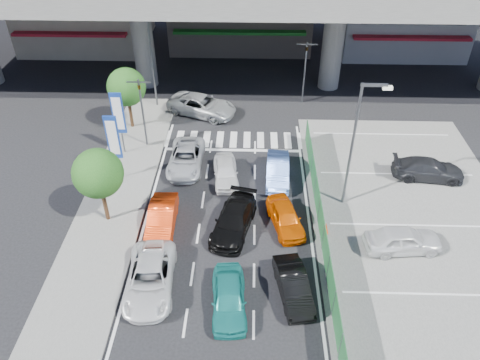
{
  "coord_description": "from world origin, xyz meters",
  "views": [
    {
      "loc": [
        1.36,
        -16.21,
        18.58
      ],
      "look_at": [
        0.71,
        5.55,
        1.95
      ],
      "focal_mm": 35.0,
      "sensor_mm": 36.0,
      "label": 1
    }
  ],
  "objects_px": {
    "parked_sedan_dgrey": "(428,169)",
    "traffic_cone": "(325,228)",
    "tree_near": "(98,174)",
    "kei_truck_front_right": "(278,170)",
    "taxi_orange_left": "(162,219)",
    "taxi_teal_mid": "(229,298)",
    "crossing_wagon_silver": "(202,105)",
    "signboard_far": "(118,115)",
    "parked_sedan_white": "(403,240)",
    "sedan_white_front_mid": "(226,172)",
    "street_lamp_right": "(357,137)",
    "sedan_black_mid": "(234,220)",
    "sedan_white_mid_left": "(150,278)",
    "traffic_light_right": "(306,57)",
    "tree_far": "(126,87)",
    "hatch_black_mid_right": "(293,286)",
    "traffic_light_left": "(140,97)",
    "taxi_orange_right": "(286,217)",
    "wagon_silver_front_left": "(186,158)",
    "signboard_near": "(113,139)",
    "street_lamp_left": "(153,50)"
  },
  "relations": [
    {
      "from": "signboard_far",
      "to": "parked_sedan_white",
      "type": "bearing_deg",
      "value": -27.42
    },
    {
      "from": "tree_far",
      "to": "sedan_black_mid",
      "type": "bearing_deg",
      "value": -53.45
    },
    {
      "from": "tree_far",
      "to": "wagon_silver_front_left",
      "type": "height_order",
      "value": "tree_far"
    },
    {
      "from": "street_lamp_right",
      "to": "taxi_teal_mid",
      "type": "distance_m",
      "value": 11.26
    },
    {
      "from": "hatch_black_mid_right",
      "to": "sedan_white_front_mid",
      "type": "bearing_deg",
      "value": 101.77
    },
    {
      "from": "tree_far",
      "to": "wagon_silver_front_left",
      "type": "bearing_deg",
      "value": -46.4
    },
    {
      "from": "street_lamp_left",
      "to": "taxi_teal_mid",
      "type": "xyz_separation_m",
      "value": [
        6.73,
        -20.02,
        -4.08
      ]
    },
    {
      "from": "sedan_black_mid",
      "to": "parked_sedan_dgrey",
      "type": "distance_m",
      "value": 13.51
    },
    {
      "from": "sedan_white_mid_left",
      "to": "sedan_white_front_mid",
      "type": "distance_m",
      "value": 9.64
    },
    {
      "from": "signboard_far",
      "to": "sedan_white_mid_left",
      "type": "bearing_deg",
      "value": -71.28
    },
    {
      "from": "traffic_light_left",
      "to": "parked_sedan_dgrey",
      "type": "relative_size",
      "value": 1.14
    },
    {
      "from": "parked_sedan_white",
      "to": "parked_sedan_dgrey",
      "type": "xyz_separation_m",
      "value": [
        3.25,
        6.61,
        -0.05
      ]
    },
    {
      "from": "taxi_teal_mid",
      "to": "traffic_cone",
      "type": "distance_m",
      "value": 7.37
    },
    {
      "from": "signboard_far",
      "to": "traffic_light_right",
      "type": "bearing_deg",
      "value": 31.43
    },
    {
      "from": "signboard_near",
      "to": "hatch_black_mid_right",
      "type": "height_order",
      "value": "signboard_near"
    },
    {
      "from": "street_lamp_right",
      "to": "parked_sedan_white",
      "type": "height_order",
      "value": "street_lamp_right"
    },
    {
      "from": "taxi_teal_mid",
      "to": "traffic_cone",
      "type": "relative_size",
      "value": 5.22
    },
    {
      "from": "wagon_silver_front_left",
      "to": "parked_sedan_dgrey",
      "type": "bearing_deg",
      "value": -3.05
    },
    {
      "from": "tree_near",
      "to": "taxi_orange_left",
      "type": "xyz_separation_m",
      "value": [
        3.32,
        -0.57,
        -2.7
      ]
    },
    {
      "from": "parked_sedan_dgrey",
      "to": "traffic_cone",
      "type": "height_order",
      "value": "parked_sedan_dgrey"
    },
    {
      "from": "sedan_black_mid",
      "to": "sedan_white_front_mid",
      "type": "xyz_separation_m",
      "value": [
        -0.71,
        4.7,
        -0.03
      ]
    },
    {
      "from": "hatch_black_mid_right",
      "to": "taxi_orange_left",
      "type": "relative_size",
      "value": 0.92
    },
    {
      "from": "taxi_teal_mid",
      "to": "hatch_black_mid_right",
      "type": "distance_m",
      "value": 3.23
    },
    {
      "from": "sedan_white_mid_left",
      "to": "sedan_white_front_mid",
      "type": "height_order",
      "value": "sedan_white_mid_left"
    },
    {
      "from": "street_lamp_right",
      "to": "taxi_orange_right",
      "type": "xyz_separation_m",
      "value": [
        -3.8,
        -2.19,
        -4.12
      ]
    },
    {
      "from": "street_lamp_right",
      "to": "kei_truck_front_right",
      "type": "relative_size",
      "value": 1.95
    },
    {
      "from": "signboard_far",
      "to": "tree_near",
      "type": "xyz_separation_m",
      "value": [
        0.6,
        -6.99,
        0.32
      ]
    },
    {
      "from": "sedan_black_mid",
      "to": "sedan_white_front_mid",
      "type": "relative_size",
      "value": 1.24
    },
    {
      "from": "sedan_white_mid_left",
      "to": "crossing_wagon_silver",
      "type": "bearing_deg",
      "value": 83.37
    },
    {
      "from": "taxi_orange_right",
      "to": "traffic_cone",
      "type": "xyz_separation_m",
      "value": [
        2.23,
        -0.61,
        -0.2
      ]
    },
    {
      "from": "taxi_teal_mid",
      "to": "sedan_black_mid",
      "type": "height_order",
      "value": "taxi_teal_mid"
    },
    {
      "from": "traffic_light_left",
      "to": "sedan_white_front_mid",
      "type": "bearing_deg",
      "value": -33.29
    },
    {
      "from": "sedan_white_mid_left",
      "to": "hatch_black_mid_right",
      "type": "distance_m",
      "value": 7.08
    },
    {
      "from": "traffic_light_right",
      "to": "sedan_white_front_mid",
      "type": "bearing_deg",
      "value": -118.04
    },
    {
      "from": "kei_truck_front_right",
      "to": "parked_sedan_white",
      "type": "relative_size",
      "value": 0.99
    },
    {
      "from": "street_lamp_right",
      "to": "sedan_white_mid_left",
      "type": "bearing_deg",
      "value": -147.07
    },
    {
      "from": "sedan_black_mid",
      "to": "parked_sedan_white",
      "type": "bearing_deg",
      "value": 5.05
    },
    {
      "from": "sedan_black_mid",
      "to": "tree_near",
      "type": "bearing_deg",
      "value": -171.05
    },
    {
      "from": "kei_truck_front_right",
      "to": "traffic_cone",
      "type": "height_order",
      "value": "kei_truck_front_right"
    },
    {
      "from": "taxi_orange_left",
      "to": "kei_truck_front_right",
      "type": "xyz_separation_m",
      "value": [
        6.75,
        4.88,
        -0.01
      ]
    },
    {
      "from": "kei_truck_front_right",
      "to": "sedan_white_front_mid",
      "type": "bearing_deg",
      "value": -174.65
    },
    {
      "from": "sedan_black_mid",
      "to": "traffic_cone",
      "type": "distance_m",
      "value": 5.2
    },
    {
      "from": "sedan_white_mid_left",
      "to": "parked_sedan_white",
      "type": "relative_size",
      "value": 1.19
    },
    {
      "from": "tree_near",
      "to": "kei_truck_front_right",
      "type": "xyz_separation_m",
      "value": [
        10.07,
        4.31,
        -2.71
      ]
    },
    {
      "from": "hatch_black_mid_right",
      "to": "taxi_orange_right",
      "type": "xyz_separation_m",
      "value": [
        -0.15,
        4.97,
        0.02
      ]
    },
    {
      "from": "sedan_white_front_mid",
      "to": "tree_near",
      "type": "bearing_deg",
      "value": -155.21
    },
    {
      "from": "tree_far",
      "to": "taxi_teal_mid",
      "type": "distance_m",
      "value": 18.64
    },
    {
      "from": "wagon_silver_front_left",
      "to": "crossing_wagon_silver",
      "type": "bearing_deg",
      "value": 86.77
    },
    {
      "from": "street_lamp_right",
      "to": "hatch_black_mid_right",
      "type": "relative_size",
      "value": 2.08
    },
    {
      "from": "taxi_teal_mid",
      "to": "crossing_wagon_silver",
      "type": "distance_m",
      "value": 19.04
    }
  ]
}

